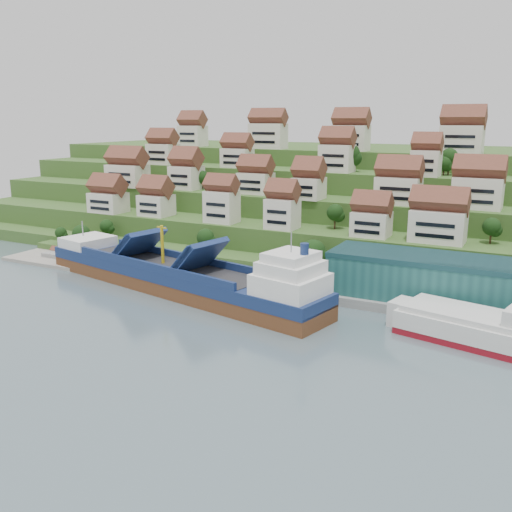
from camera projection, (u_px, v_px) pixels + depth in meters
The scene contains 11 objects.
ground at pixel (224, 300), 136.67m from camera, with size 300.00×300.00×0.00m, color slate.
quay at pixel (325, 291), 140.32m from camera, with size 180.00×14.00×2.20m, color gray.
pebble_beach at pixel (80, 260), 173.02m from camera, with size 45.00×20.00×1.00m, color gray.
hillside at pixel (359, 201), 223.33m from camera, with size 260.00×128.00×31.00m.
hillside_village at pixel (317, 175), 183.93m from camera, with size 157.41×63.09×29.45m.
hillside_trees at pixel (296, 200), 174.58m from camera, with size 143.47×62.58×30.63m.
warehouse at pixel (465, 282), 126.18m from camera, with size 60.00×15.00×10.00m, color #215B58.
flagpole at pixel (310, 272), 135.50m from camera, with size 1.28×0.16×8.00m.
beach_huts at pixel (72, 255), 172.47m from camera, with size 14.40×3.70×2.20m.
cargo_ship at pixel (182, 278), 141.88m from camera, with size 88.09×31.06×19.45m.
second_ship at pixel (490, 331), 108.87m from camera, with size 34.82×18.81×9.57m.
Camera 1 is at (67.26, -111.91, 42.46)m, focal length 40.00 mm.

